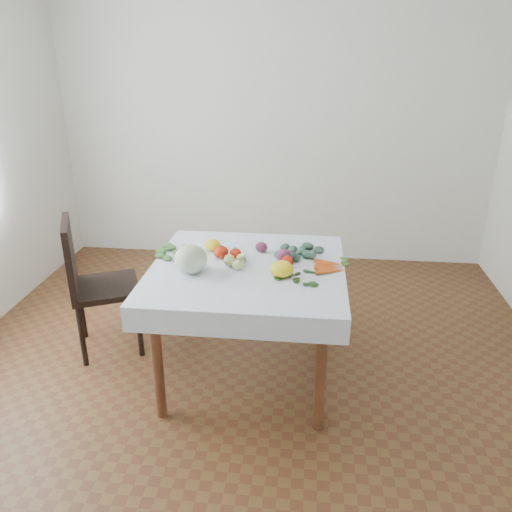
{
  "coord_description": "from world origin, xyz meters",
  "views": [
    {
      "loc": [
        0.34,
        -2.64,
        1.94
      ],
      "look_at": [
        0.05,
        0.01,
        0.82
      ],
      "focal_mm": 35.0,
      "sensor_mm": 36.0,
      "label": 1
    }
  ],
  "objects_px": {
    "cabbage": "(191,259)",
    "carrot_bunch": "(330,267)",
    "table": "(248,282)",
    "chair": "(90,278)",
    "heirloom_back": "(213,245)"
  },
  "relations": [
    {
      "from": "table",
      "to": "heirloom_back",
      "type": "xyz_separation_m",
      "value": [
        -0.25,
        0.22,
        0.14
      ]
    },
    {
      "from": "chair",
      "to": "heirloom_back",
      "type": "distance_m",
      "value": 0.86
    },
    {
      "from": "chair",
      "to": "carrot_bunch",
      "type": "height_order",
      "value": "chair"
    },
    {
      "from": "heirloom_back",
      "to": "carrot_bunch",
      "type": "height_order",
      "value": "heirloom_back"
    },
    {
      "from": "chair",
      "to": "heirloom_back",
      "type": "relative_size",
      "value": 9.09
    },
    {
      "from": "cabbage",
      "to": "table",
      "type": "bearing_deg",
      "value": 21.55
    },
    {
      "from": "table",
      "to": "chair",
      "type": "distance_m",
      "value": 1.09
    },
    {
      "from": "cabbage",
      "to": "carrot_bunch",
      "type": "relative_size",
      "value": 0.93
    },
    {
      "from": "chair",
      "to": "cabbage",
      "type": "relative_size",
      "value": 5.08
    },
    {
      "from": "cabbage",
      "to": "carrot_bunch",
      "type": "bearing_deg",
      "value": 9.69
    },
    {
      "from": "chair",
      "to": "carrot_bunch",
      "type": "relative_size",
      "value": 4.73
    },
    {
      "from": "table",
      "to": "carrot_bunch",
      "type": "distance_m",
      "value": 0.49
    },
    {
      "from": "chair",
      "to": "cabbage",
      "type": "distance_m",
      "value": 0.87
    },
    {
      "from": "table",
      "to": "carrot_bunch",
      "type": "height_order",
      "value": "carrot_bunch"
    },
    {
      "from": "carrot_bunch",
      "to": "cabbage",
      "type": "bearing_deg",
      "value": -170.31
    }
  ]
}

